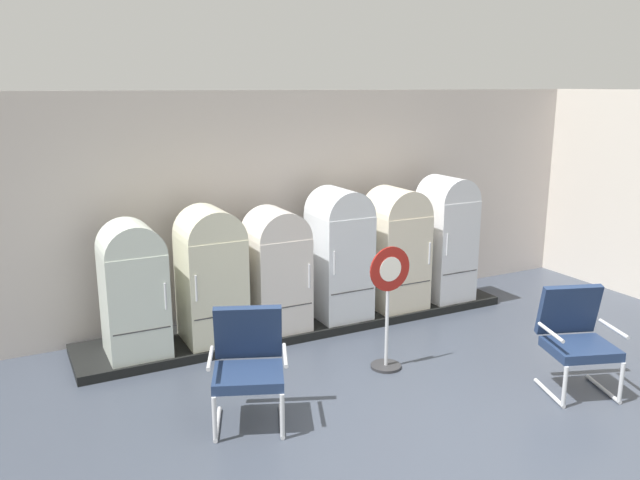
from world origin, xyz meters
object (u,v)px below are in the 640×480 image
object	(u,v)px
refrigerator_2	(276,266)
sign_stand	(388,310)
refrigerator_0	(133,285)
armchair_left	(248,360)
armchair_right	(576,334)
refrigerator_3	(339,249)
refrigerator_5	(446,234)
refrigerator_4	(396,245)
refrigerator_1	(211,271)

from	to	relation	value
refrigerator_2	sign_stand	xyz separation A→B (m)	(0.66, -1.37, -0.21)
refrigerator_0	armchair_left	distance (m)	1.83
refrigerator_0	armchair_right	size ratio (longest dim) A/B	1.41
refrigerator_2	sign_stand	world-z (taller)	refrigerator_2
refrigerator_3	sign_stand	distance (m)	1.43
refrigerator_3	sign_stand	world-z (taller)	refrigerator_3
refrigerator_3	refrigerator_5	xyz separation A→B (m)	(1.60, -0.02, 0.02)
refrigerator_5	armchair_left	bearing A→B (deg)	-153.79
refrigerator_5	armchair_left	size ratio (longest dim) A/B	1.62
refrigerator_4	refrigerator_3	bearing A→B (deg)	179.64
refrigerator_5	armchair_right	distance (m)	2.64
refrigerator_1	refrigerator_4	size ratio (longest dim) A/B	0.98
refrigerator_4	armchair_right	world-z (taller)	refrigerator_4
sign_stand	refrigerator_2	bearing A→B (deg)	115.65
armchair_right	refrigerator_3	bearing A→B (deg)	114.42
sign_stand	refrigerator_4	bearing A→B (deg)	53.91
refrigerator_4	refrigerator_5	bearing A→B (deg)	-1.03
refrigerator_2	armchair_left	distance (m)	1.99
sign_stand	refrigerator_3	bearing A→B (deg)	82.41
refrigerator_5	refrigerator_0	bearing A→B (deg)	-179.96
armchair_right	sign_stand	distance (m)	1.82
refrigerator_1	armchair_right	world-z (taller)	refrigerator_1
refrigerator_1	refrigerator_2	xyz separation A→B (m)	(0.78, -0.01, -0.04)
refrigerator_5	armchair_right	xyz separation A→B (m)	(-0.43, -2.57, -0.41)
refrigerator_1	armchair_left	size ratio (longest dim) A/B	1.49
refrigerator_1	refrigerator_2	bearing A→B (deg)	-0.47
refrigerator_3	refrigerator_5	bearing A→B (deg)	-0.69
armchair_right	armchair_left	bearing A→B (deg)	163.83
sign_stand	armchair_right	bearing A→B (deg)	-41.59
refrigerator_4	refrigerator_5	size ratio (longest dim) A/B	0.94
refrigerator_5	armchair_right	world-z (taller)	refrigerator_5
refrigerator_0	sign_stand	bearing A→B (deg)	-30.79
refrigerator_0	refrigerator_5	xyz separation A→B (m)	(4.07, 0.00, 0.12)
refrigerator_1	refrigerator_4	world-z (taller)	refrigerator_4
refrigerator_3	refrigerator_4	distance (m)	0.82
refrigerator_5	armchair_left	xyz separation A→B (m)	(-3.45, -1.70, -0.41)
refrigerator_4	armchair_right	xyz separation A→B (m)	(0.36, -2.59, -0.36)
refrigerator_4	sign_stand	world-z (taller)	refrigerator_4
refrigerator_4	refrigerator_0	bearing A→B (deg)	-179.71
refrigerator_0	refrigerator_1	world-z (taller)	refrigerator_1
refrigerator_1	refrigerator_3	xyz separation A→B (m)	(1.62, 0.01, 0.05)
refrigerator_3	armchair_right	xyz separation A→B (m)	(1.18, -2.59, -0.39)
refrigerator_3	refrigerator_4	bearing A→B (deg)	-0.36
refrigerator_4	sign_stand	xyz separation A→B (m)	(-1.00, -1.38, -0.28)
refrigerator_1	refrigerator_5	world-z (taller)	refrigerator_5
refrigerator_0	sign_stand	distance (m)	2.67
refrigerator_1	refrigerator_5	distance (m)	3.23
refrigerator_0	refrigerator_3	world-z (taller)	refrigerator_3
armchair_right	refrigerator_5	bearing A→B (deg)	80.55
refrigerator_1	refrigerator_4	xyz separation A→B (m)	(2.44, 0.01, 0.02)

